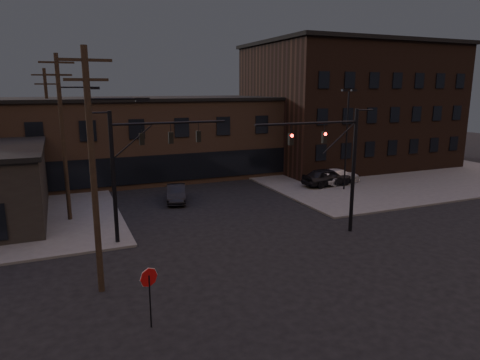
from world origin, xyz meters
The scene contains 15 objects.
ground centered at (0.00, 0.00, 0.00)m, with size 140.00×140.00×0.00m, color black.
sidewalk_ne centered at (22.00, 22.00, 0.07)m, with size 30.00×30.00×0.15m, color #474744.
building_row centered at (0.00, 28.00, 4.00)m, with size 40.00×12.00×8.00m, color brown.
building_right centered at (22.00, 26.00, 7.00)m, with size 22.00×16.00×14.00m, color black.
traffic_signal_near centered at (5.36, 4.50, 4.93)m, with size 7.12×0.24×8.00m.
traffic_signal_far centered at (-6.72, 8.00, 5.01)m, with size 7.12×0.24×8.00m.
stop_sign centered at (-8.00, -1.99, 1.84)m, with size 0.72×0.33×2.48m.
utility_pole_near centered at (-9.43, 2.00, 5.87)m, with size 3.70×0.28×11.00m.
utility_pole_mid centered at (-10.44, 14.00, 6.13)m, with size 3.70×0.28×11.50m.
utility_pole_far centered at (-11.50, 26.00, 5.78)m, with size 2.20×0.28×11.00m.
lot_light_a centered at (13.00, 14.00, 5.51)m, with size 1.50×0.28×9.14m.
lot_light_b centered at (19.00, 19.00, 5.51)m, with size 1.50×0.28×9.14m.
parked_car_lot_a centered at (12.37, 15.87, 0.99)m, with size 1.99×4.95×1.69m, color black.
parked_car_lot_b centered at (13.92, 16.25, 0.87)m, with size 2.02×4.98×1.44m, color silver.
car_crossing centered at (-2.19, 16.19, 0.70)m, with size 1.48×4.25×1.40m, color black.
Camera 1 is at (-10.74, -17.45, 9.27)m, focal length 32.00 mm.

